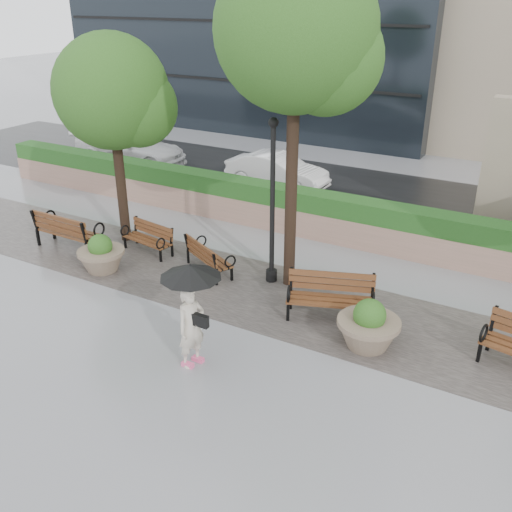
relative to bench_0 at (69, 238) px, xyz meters
The scene contains 16 objects.
ground 5.80m from the bench_0, 26.98° to the right, with size 100.00×100.00×0.00m, color gray.
cobble_strip 5.18m from the bench_0, ahead, with size 28.00×3.20×0.01m, color #383330.
hedge_wall 6.77m from the bench_0, 40.31° to the left, with size 24.00×0.80×1.35m.
asphalt_street 9.84m from the bench_0, 58.38° to the left, with size 40.00×7.00×0.00m, color black.
bench_0 is the anchor object (origin of this frame).
bench_1 2.29m from the bench_0, 23.77° to the left, with size 1.62×0.85×0.83m.
bench_2 4.32m from the bench_0, ahead, with size 1.71×1.29×0.86m.
bench_3 7.91m from the bench_0, ahead, with size 2.05×1.37×1.03m.
planter_left 1.87m from the bench_0, 17.91° to the right, with size 1.21×1.21×1.02m.
planter_right 9.04m from the bench_0, ahead, with size 1.30×1.30×1.09m.
lamppost 6.20m from the bench_0, 10.55° to the left, with size 0.28×0.28×4.12m.
tree_0 4.21m from the bench_0, 52.46° to the left, with size 3.21×3.07×5.80m.
tree_1 8.60m from the bench_0, 10.97° to the left, with size 3.55×3.47×7.69m.
car_left 8.77m from the bench_0, 119.51° to the left, with size 1.99×4.88×1.42m, color white.
car_right 8.30m from the bench_0, 72.50° to the left, with size 1.34×3.85×1.27m, color white.
pedestrian 6.91m from the bench_0, 23.89° to the right, with size 1.17×1.17×2.14m.
Camera 1 is at (6.77, -7.66, 6.68)m, focal length 40.00 mm.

